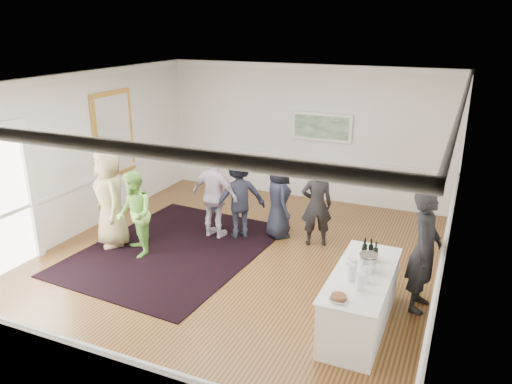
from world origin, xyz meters
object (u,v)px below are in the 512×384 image
at_px(guest_dark_b, 317,205).
at_px(guest_navy, 279,199).
at_px(serving_table, 360,300).
at_px(guest_tan, 110,198).
at_px(guest_lilac, 215,196).
at_px(ice_bucket, 368,263).
at_px(guest_dark_a, 239,196).
at_px(guest_green, 135,214).
at_px(bartender, 424,250).
at_px(nut_bowl, 339,298).

bearing_deg(guest_dark_b, guest_navy, -29.63).
distance_m(serving_table, guest_tan, 5.07).
height_order(serving_table, guest_lilac, guest_lilac).
distance_m(guest_lilac, ice_bucket, 3.84).
bearing_deg(serving_table, guest_tan, 170.57).
distance_m(guest_lilac, guest_dark_a, 0.47).
xyz_separation_m(guest_green, ice_bucket, (4.33, -0.52, 0.15)).
bearing_deg(guest_dark_b, guest_lilac, -10.29).
height_order(guest_navy, ice_bucket, guest_navy).
bearing_deg(bartender, nut_bowl, 157.68).
bearing_deg(guest_navy, guest_dark_b, -134.05).
height_order(serving_table, guest_dark_b, guest_dark_b).
relative_size(bartender, guest_dark_a, 1.12).
height_order(bartender, nut_bowl, bartender).
relative_size(guest_lilac, guest_navy, 1.10).
relative_size(serving_table, guest_dark_a, 1.22).
bearing_deg(guest_green, bartender, 45.71).
xyz_separation_m(serving_table, ice_bucket, (0.05, 0.11, 0.53)).
height_order(guest_green, guest_lilac, guest_lilac).
height_order(guest_dark_b, ice_bucket, guest_dark_b).
distance_m(bartender, guest_lilac, 4.19).
distance_m(guest_green, nut_bowl, 4.41).
distance_m(bartender, guest_tan, 5.68).
bearing_deg(bartender, guest_dark_a, 74.46).
distance_m(guest_tan, guest_dark_a, 2.45).
bearing_deg(guest_lilac, guest_green, 59.24).
bearing_deg(guest_lilac, ice_bucket, 157.07).
xyz_separation_m(guest_lilac, guest_dark_b, (1.94, 0.46, -0.05)).
distance_m(guest_tan, guest_lilac, 1.98).
xyz_separation_m(guest_tan, guest_navy, (2.77, 1.65, -0.17)).
distance_m(serving_table, nut_bowl, 0.95).
relative_size(ice_bucket, nut_bowl, 1.10).
distance_m(serving_table, guest_navy, 3.33).
xyz_separation_m(guest_tan, guest_dark_a, (2.07, 1.32, -0.11)).
relative_size(guest_tan, guest_dark_a, 1.12).
distance_m(guest_green, guest_dark_b, 3.39).
distance_m(guest_green, guest_navy, 2.78).
height_order(guest_dark_b, nut_bowl, guest_dark_b).
bearing_deg(serving_table, guest_navy, 131.55).
distance_m(bartender, guest_green, 5.00).
relative_size(guest_green, guest_lilac, 0.93).
bearing_deg(guest_navy, nut_bowl, 174.22).
bearing_deg(nut_bowl, guest_navy, 122.12).
distance_m(serving_table, guest_dark_b, 2.79).
relative_size(guest_tan, nut_bowl, 8.07).
bearing_deg(serving_table, ice_bucket, 68.07).
relative_size(guest_green, nut_bowl, 6.76).
height_order(serving_table, guest_green, guest_green).
relative_size(guest_dark_a, nut_bowl, 7.18).
xyz_separation_m(serving_table, guest_green, (-4.28, 0.64, 0.38)).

